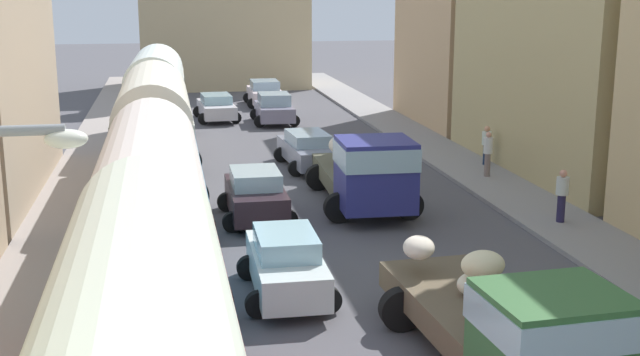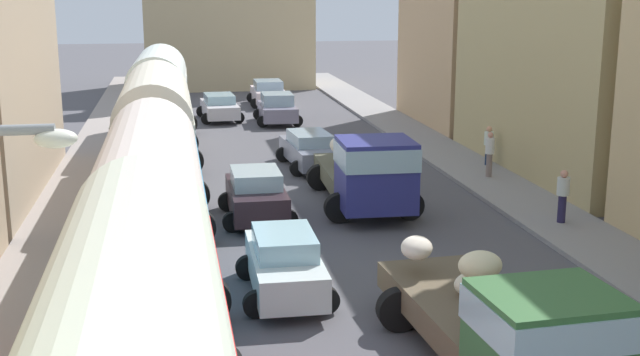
# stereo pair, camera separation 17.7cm
# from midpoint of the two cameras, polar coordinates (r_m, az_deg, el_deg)

# --- Properties ---
(ground_plane) EXTENTS (154.00, 154.00, 0.00)m
(ground_plane) POSITION_cam_midpoint_polar(r_m,az_deg,el_deg) (31.49, -2.61, 0.49)
(ground_plane) COLOR #4E4D52
(sidewalk_left) EXTENTS (2.50, 70.00, 0.14)m
(sidewalk_left) POSITION_cam_midpoint_polar(r_m,az_deg,el_deg) (31.38, -15.84, 0.08)
(sidewalk_left) COLOR gray
(sidewalk_left) RESTS_ON ground
(sidewalk_right) EXTENTS (2.50, 70.00, 0.14)m
(sidewalk_right) POSITION_cam_midpoint_polar(r_m,az_deg,el_deg) (33.19, 9.90, 1.09)
(sidewalk_right) COLOR gray
(sidewalk_right) RESTS_ON ground
(building_right_2) EXTENTS (5.40, 12.55, 12.05)m
(building_right_2) POSITION_cam_midpoint_polar(r_m,az_deg,el_deg) (32.23, 17.84, 11.06)
(building_right_2) COLOR tan
(building_right_2) RESTS_ON ground
(building_right_3) EXTENTS (4.70, 9.12, 11.78)m
(building_right_3) POSITION_cam_midpoint_polar(r_m,az_deg,el_deg) (42.63, 10.44, 11.60)
(building_right_3) COLOR tan
(building_right_3) RESTS_ON ground
(parked_bus_1) EXTENTS (3.35, 8.78, 3.91)m
(parked_bus_1) POSITION_cam_midpoint_polar(r_m,az_deg,el_deg) (19.55, -11.57, -1.21)
(parked_bus_1) COLOR teal
(parked_bus_1) RESTS_ON ground
(parked_bus_2) EXTENTS (3.35, 8.56, 4.21)m
(parked_bus_2) POSITION_cam_midpoint_polar(r_m,az_deg,el_deg) (28.33, -11.25, 3.62)
(parked_bus_2) COLOR beige
(parked_bus_2) RESTS_ON ground
(parked_bus_3) EXTENTS (3.43, 8.33, 4.25)m
(parked_bus_3) POSITION_cam_midpoint_polar(r_m,az_deg,el_deg) (37.24, -11.07, 5.91)
(parked_bus_3) COLOR beige
(parked_bus_3) RESTS_ON ground
(cargo_truck_0) EXTENTS (3.28, 6.63, 2.26)m
(cargo_truck_0) POSITION_cam_midpoint_polar(r_m,az_deg,el_deg) (14.84, 13.40, -9.86)
(cargo_truck_0) COLOR #2F5E31
(cargo_truck_0) RESTS_ON ground
(cargo_truck_1) EXTENTS (3.20, 6.93, 2.53)m
(cargo_truck_1) POSITION_cam_midpoint_polar(r_m,az_deg,el_deg) (25.53, 3.54, 0.51)
(cargo_truck_1) COLOR navy
(cargo_truck_1) RESTS_ON ground
(car_0) EXTENTS (2.38, 4.46, 1.42)m
(car_0) POSITION_cam_midpoint_polar(r_m,az_deg,el_deg) (31.88, -0.55, 2.00)
(car_0) COLOR gray
(car_0) RESTS_ON ground
(car_1) EXTENTS (2.40, 3.90, 1.57)m
(car_1) POSITION_cam_midpoint_polar(r_m,az_deg,el_deg) (42.59, -2.89, 4.89)
(car_1) COLOR gray
(car_1) RESTS_ON ground
(car_2) EXTENTS (2.41, 4.21, 1.51)m
(car_2) POSITION_cam_midpoint_polar(r_m,az_deg,el_deg) (49.26, -3.54, 5.99)
(car_2) COLOR silver
(car_2) RESTS_ON ground
(car_4) EXTENTS (2.14, 3.84, 1.52)m
(car_4) POSITION_cam_midpoint_polar(r_m,az_deg,el_deg) (18.68, -2.23, -6.02)
(car_4) COLOR silver
(car_4) RESTS_ON ground
(car_5) EXTENTS (2.21, 3.74, 1.56)m
(car_5) POSITION_cam_midpoint_polar(r_m,az_deg,el_deg) (24.74, -4.29, -1.18)
(car_5) COLOR black
(car_5) RESTS_ON ground
(car_6) EXTENTS (2.43, 4.29, 1.39)m
(car_6) POSITION_cam_midpoint_polar(r_m,az_deg,el_deg) (43.90, -6.93, 4.97)
(car_6) COLOR silver
(car_6) RESTS_ON ground
(pedestrian_0) EXTENTS (0.51, 0.51, 1.72)m
(pedestrian_0) POSITION_cam_midpoint_polar(r_m,az_deg,el_deg) (24.97, 16.83, -1.13)
(pedestrian_0) COLOR #252042
(pedestrian_0) RESTS_ON ground
(pedestrian_1) EXTENTS (0.36, 0.36, 1.79)m
(pedestrian_1) POSITION_cam_midpoint_polar(r_m,az_deg,el_deg) (30.40, 11.96, 1.74)
(pedestrian_1) COLOR gray
(pedestrian_1) RESTS_ON ground
(pedestrian_4) EXTENTS (0.49, 0.49, 1.68)m
(pedestrian_4) POSITION_cam_midpoint_polar(r_m,az_deg,el_deg) (32.42, 11.88, 2.31)
(pedestrian_4) COLOR #182A49
(pedestrian_4) RESTS_ON ground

